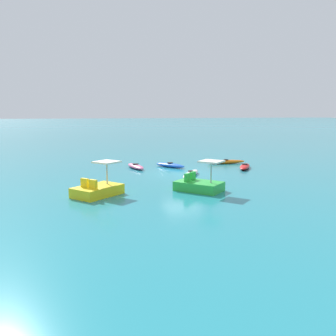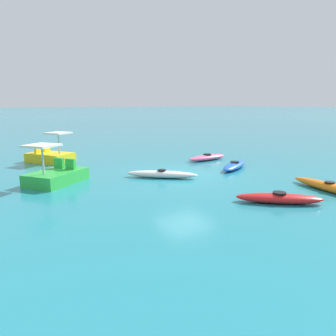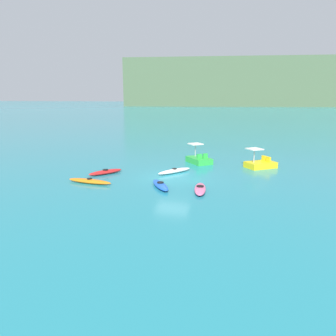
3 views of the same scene
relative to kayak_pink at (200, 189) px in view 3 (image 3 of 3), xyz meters
The scene contains 9 objects.
ground_plane 4.00m from the kayak_pink, 126.67° to the left, with size 600.00×600.00×0.00m, color teal.
headland_cliff 180.72m from the kayak_pink, 86.63° to the left, with size 141.95×40.07×26.30m, color #4C6042.
kayak_pink is the anchor object (origin of this frame).
kayak_blue 2.69m from the kayak_pink, behind, with size 1.93×2.74×0.37m.
kayak_white 5.15m from the kayak_pink, 118.54° to the left, with size 2.49×2.78×0.37m.
kayak_red 8.25m from the kayak_pink, 157.77° to the left, with size 2.30×2.57×0.37m.
kayak_orange 7.68m from the kayak_pink, behind, with size 3.38×1.05×0.37m.
pedal_boat_yellow 8.89m from the kayak_pink, 61.19° to the left, with size 2.83×2.57×1.68m.
pedal_boat_green 8.75m from the kayak_pink, 96.43° to the left, with size 2.63×2.82×1.68m.
Camera 3 is at (4.19, -22.50, 5.93)m, focal length 33.94 mm.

